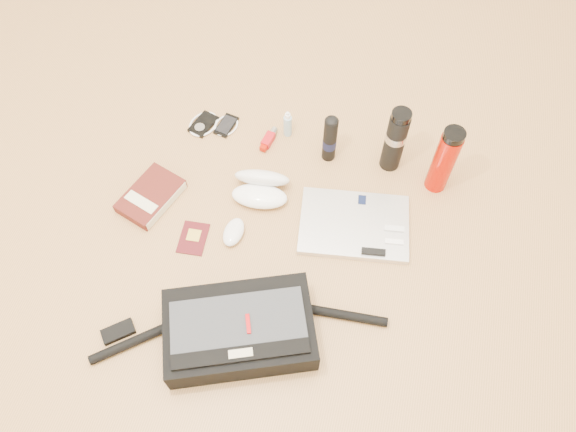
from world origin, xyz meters
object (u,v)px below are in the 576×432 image
Objects in this scene: thermos_black at (395,140)px; thermos_red at (444,160)px; messenger_bag at (239,330)px; laptop at (355,225)px; book at (151,196)px.

thermos_red is at bearing -15.47° from thermos_black.
messenger_bag is 2.93× the size of thermos_red.
thermos_black is at bearing 164.53° from thermos_red.
laptop is 1.57× the size of book.
laptop is at bearing -103.61° from thermos_black.
thermos_red reaches higher than book.
messenger_bag is 3.31× the size of book.
messenger_bag is 2.11× the size of laptop.
book is 0.88× the size of thermos_red.
laptop is 0.66m from book.
messenger_bag is at bearing -113.70° from thermos_black.
messenger_bag is 0.81m from thermos_red.
thermos_red reaches higher than thermos_black.
thermos_black is at bearing 67.69° from laptop.
thermos_black is (0.07, 0.27, 0.12)m from laptop.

